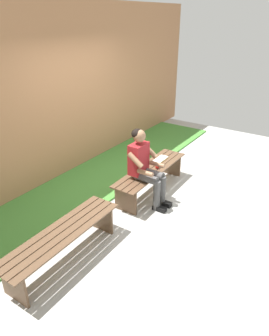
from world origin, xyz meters
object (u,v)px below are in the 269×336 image
object	(u,v)px
bench_near	(151,174)
person_seated	(145,165)
bench_far	(63,239)
book_open	(160,160)
apple	(157,167)

from	to	relation	value
bench_near	person_seated	xyz separation A→B (m)	(0.36, 0.10, 0.34)
bench_far	book_open	bearing A→B (deg)	-179.08
bench_far	person_seated	bearing A→B (deg)	176.69
bench_far	person_seated	xyz separation A→B (m)	(-1.72, 0.10, 0.35)
bench_near	book_open	bearing A→B (deg)	-173.80
bench_far	book_open	world-z (taller)	book_open
apple	bench_far	bearing A→B (deg)	-2.40
apple	book_open	size ratio (longest dim) A/B	0.18
bench_far	apple	world-z (taller)	apple
bench_near	apple	bearing A→B (deg)	123.32
bench_far	person_seated	distance (m)	1.76
person_seated	apple	size ratio (longest dim) A/B	16.77
bench_far	apple	bearing A→B (deg)	177.60
bench_near	bench_far	distance (m)	2.08
person_seated	book_open	distance (m)	0.77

